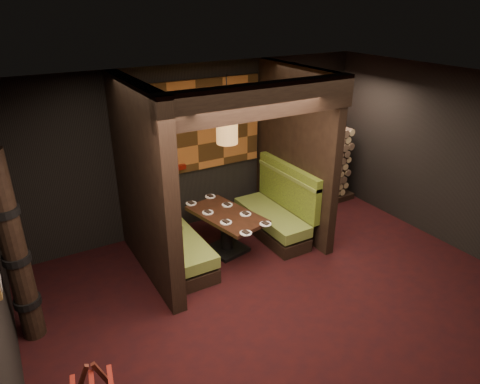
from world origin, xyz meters
name	(u,v)px	position (x,y,z in m)	size (l,w,h in m)	color
floor	(288,303)	(0.00, 0.00, -0.01)	(6.50, 5.50, 0.02)	black
ceiling	(300,92)	(0.00, 0.00, 2.86)	(6.50, 5.50, 0.02)	black
wall_back	(197,148)	(0.00, 2.76, 1.43)	(6.50, 0.02, 2.85)	black
wall_right	(460,162)	(3.26, 0.00, 1.43)	(0.02, 5.50, 2.85)	black
partition_left	(143,185)	(-1.35, 1.65, 1.43)	(0.20, 2.20, 2.85)	black
partition_right	(295,152)	(1.30, 1.70, 1.43)	(0.15, 2.10, 2.85)	black
header_beam	(263,101)	(-0.02, 0.70, 2.63)	(2.85, 0.18, 0.44)	black
tapa_back_panel	(196,126)	(-0.02, 2.71, 1.82)	(2.40, 0.06, 1.55)	#9A5623
tapa_side_panel	(145,151)	(-1.23, 1.82, 1.85)	(0.04, 1.85, 1.45)	#9A5623
lacquer_shelf	(168,169)	(-0.60, 2.65, 1.18)	(0.60, 0.12, 0.07)	#550D05
booth_bench_left	(174,242)	(-0.96, 1.65, 0.40)	(0.68, 1.60, 1.14)	black
booth_bench_right	(276,213)	(0.93, 1.65, 0.40)	(0.68, 1.60, 1.14)	black
dining_table	(227,226)	(-0.08, 1.59, 0.45)	(0.95, 1.41, 0.68)	black
place_settings	(227,213)	(-0.08, 1.59, 0.69)	(0.85, 1.56, 0.03)	white
pendant_lamp	(227,128)	(-0.08, 1.54, 2.08)	(0.31, 0.31, 0.99)	olive
totem_column	(15,252)	(-3.05, 1.10, 1.19)	(0.31, 0.31, 2.40)	black
firewood_stack	(313,167)	(2.29, 2.35, 0.75)	(1.73, 0.70, 1.50)	black
mosaic_header	(306,112)	(2.29, 2.68, 1.78)	(1.83, 0.10, 0.56)	maroon
bay_front_post	(290,147)	(1.39, 1.96, 1.43)	(0.08, 0.08, 2.85)	black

